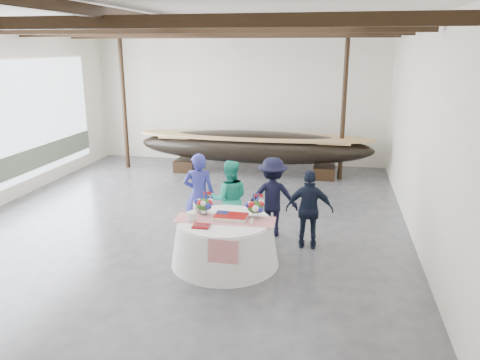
# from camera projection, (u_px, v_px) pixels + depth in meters

# --- Properties ---
(floor) EXTENTS (10.00, 12.00, 0.01)m
(floor) POSITION_uv_depth(u_px,v_px,m) (188.00, 220.00, 10.97)
(floor) COLOR #3D3D42
(floor) RESTS_ON ground
(wall_back) EXTENTS (10.00, 0.02, 4.50)m
(wall_back) POSITION_uv_depth(u_px,v_px,m) (239.00, 97.00, 16.01)
(wall_back) COLOR silver
(wall_back) RESTS_ON ground
(wall_right) EXTENTS (0.02, 12.00, 4.50)m
(wall_right) POSITION_uv_depth(u_px,v_px,m) (422.00, 133.00, 9.40)
(wall_right) COLOR silver
(wall_right) RESTS_ON ground
(ceiling) EXTENTS (10.00, 12.00, 0.01)m
(ceiling) POSITION_uv_depth(u_px,v_px,m) (181.00, 18.00, 9.74)
(ceiling) COLOR white
(ceiling) RESTS_ON wall_back
(pavilion_structure) EXTENTS (9.80, 11.76, 4.50)m
(pavilion_structure) POSITION_uv_depth(u_px,v_px,m) (193.00, 43.00, 10.60)
(pavilion_structure) COLOR black
(pavilion_structure) RESTS_ON ground
(open_bay) EXTENTS (0.03, 7.00, 3.20)m
(open_bay) POSITION_uv_depth(u_px,v_px,m) (18.00, 129.00, 12.36)
(open_bay) COLOR silver
(open_bay) RESTS_ON ground
(longboat_display) EXTENTS (7.43, 1.49, 1.39)m
(longboat_display) POSITION_uv_depth(u_px,v_px,m) (253.00, 147.00, 14.73)
(longboat_display) COLOR black
(longboat_display) RESTS_ON ground
(banquet_table) EXTENTS (2.01, 2.01, 0.86)m
(banquet_table) POSITION_uv_depth(u_px,v_px,m) (225.00, 241.00, 8.70)
(banquet_table) COLOR white
(banquet_table) RESTS_ON ground
(tabletop_items) EXTENTS (1.88, 0.95, 0.40)m
(tabletop_items) POSITION_uv_depth(u_px,v_px,m) (226.00, 209.00, 8.69)
(tabletop_items) COLOR red
(tabletop_items) RESTS_ON banquet_table
(guest_woman_blue) EXTENTS (0.72, 0.54, 1.80)m
(guest_woman_blue) POSITION_uv_depth(u_px,v_px,m) (199.00, 195.00, 9.92)
(guest_woman_blue) COLOR navy
(guest_woman_blue) RESTS_ON ground
(guest_woman_teal) EXTENTS (0.93, 0.80, 1.67)m
(guest_woman_teal) POSITION_uv_depth(u_px,v_px,m) (230.00, 199.00, 9.83)
(guest_woman_teal) COLOR teal
(guest_woman_teal) RESTS_ON ground
(guest_man_left) EXTENTS (1.19, 0.80, 1.71)m
(guest_man_left) POSITION_uv_depth(u_px,v_px,m) (272.00, 197.00, 9.91)
(guest_man_left) COLOR black
(guest_man_left) RESTS_ON ground
(guest_man_right) EXTENTS (0.95, 0.42, 1.61)m
(guest_man_right) POSITION_uv_depth(u_px,v_px,m) (309.00, 210.00, 9.28)
(guest_man_right) COLOR black
(guest_man_right) RESTS_ON ground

